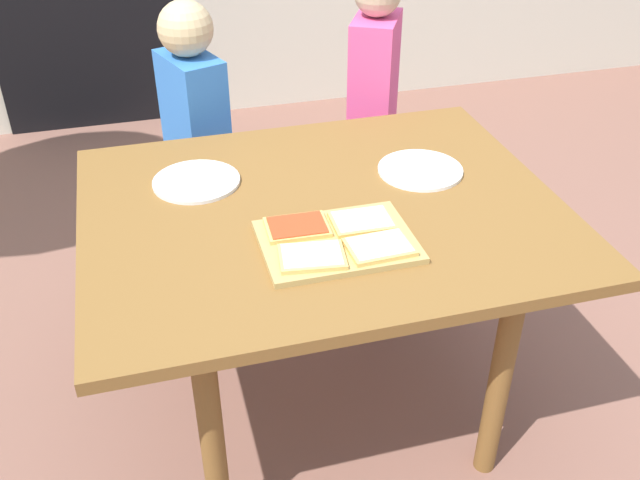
{
  "coord_description": "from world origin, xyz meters",
  "views": [
    {
      "loc": [
        -0.42,
        -1.51,
        1.63
      ],
      "look_at": [
        -0.01,
        0.0,
        0.58
      ],
      "focal_mm": 40.4,
      "sensor_mm": 36.0,
      "label": 1
    }
  ],
  "objects_px": {
    "plate_white_right": "(420,170)",
    "pizza_slice_near_right": "(380,247)",
    "pizza_slice_far_left": "(297,227)",
    "dining_table": "(323,232)",
    "child_right": "(373,109)",
    "plate_white_left": "(196,181)",
    "child_left": "(197,135)",
    "pizza_slice_near_left": "(312,256)",
    "cutting_board": "(337,242)",
    "pizza_slice_far_right": "(362,221)"
  },
  "relations": [
    {
      "from": "cutting_board",
      "to": "plate_white_right",
      "type": "relative_size",
      "value": 1.53
    },
    {
      "from": "plate_white_left",
      "to": "cutting_board",
      "type": "bearing_deg",
      "value": -53.69
    },
    {
      "from": "plate_white_right",
      "to": "child_left",
      "type": "distance_m",
      "value": 0.8
    },
    {
      "from": "cutting_board",
      "to": "pizza_slice_far_right",
      "type": "bearing_deg",
      "value": 32.68
    },
    {
      "from": "plate_white_left",
      "to": "child_right",
      "type": "height_order",
      "value": "child_right"
    },
    {
      "from": "pizza_slice_far_left",
      "to": "plate_white_right",
      "type": "relative_size",
      "value": 0.65
    },
    {
      "from": "dining_table",
      "to": "plate_white_right",
      "type": "bearing_deg",
      "value": 18.93
    },
    {
      "from": "dining_table",
      "to": "plate_white_left",
      "type": "distance_m",
      "value": 0.37
    },
    {
      "from": "child_left",
      "to": "child_right",
      "type": "xyz_separation_m",
      "value": [
        0.61,
        0.01,
        0.02
      ]
    },
    {
      "from": "plate_white_right",
      "to": "plate_white_left",
      "type": "bearing_deg",
      "value": 170.68
    },
    {
      "from": "cutting_board",
      "to": "pizza_slice_near_right",
      "type": "height_order",
      "value": "pizza_slice_near_right"
    },
    {
      "from": "child_left",
      "to": "pizza_slice_far_right",
      "type": "bearing_deg",
      "value": -69.48
    },
    {
      "from": "dining_table",
      "to": "child_left",
      "type": "height_order",
      "value": "child_left"
    },
    {
      "from": "child_left",
      "to": "pizza_slice_near_left",
      "type": "bearing_deg",
      "value": -80.78
    },
    {
      "from": "child_left",
      "to": "child_right",
      "type": "relative_size",
      "value": 0.95
    },
    {
      "from": "plate_white_right",
      "to": "plate_white_left",
      "type": "height_order",
      "value": "same"
    },
    {
      "from": "cutting_board",
      "to": "plate_white_left",
      "type": "height_order",
      "value": "cutting_board"
    },
    {
      "from": "pizza_slice_near_left",
      "to": "child_left",
      "type": "relative_size",
      "value": 0.16
    },
    {
      "from": "cutting_board",
      "to": "child_right",
      "type": "xyz_separation_m",
      "value": [
        0.39,
        0.87,
        -0.08
      ]
    },
    {
      "from": "child_right",
      "to": "pizza_slice_near_right",
      "type": "bearing_deg",
      "value": -108.13
    },
    {
      "from": "pizza_slice_far_left",
      "to": "pizza_slice_near_right",
      "type": "distance_m",
      "value": 0.21
    },
    {
      "from": "cutting_board",
      "to": "plate_white_right",
      "type": "bearing_deg",
      "value": 41.24
    },
    {
      "from": "dining_table",
      "to": "pizza_slice_near_left",
      "type": "distance_m",
      "value": 0.27
    },
    {
      "from": "dining_table",
      "to": "plate_white_right",
      "type": "height_order",
      "value": "plate_white_right"
    },
    {
      "from": "child_right",
      "to": "cutting_board",
      "type": "bearing_deg",
      "value": -114.02
    },
    {
      "from": "plate_white_right",
      "to": "plate_white_left",
      "type": "xyz_separation_m",
      "value": [
        -0.6,
        0.1,
        0.0
      ]
    },
    {
      "from": "dining_table",
      "to": "child_right",
      "type": "bearing_deg",
      "value": 61.66
    },
    {
      "from": "pizza_slice_near_left",
      "to": "child_left",
      "type": "height_order",
      "value": "child_left"
    },
    {
      "from": "cutting_board",
      "to": "child_right",
      "type": "bearing_deg",
      "value": 65.98
    },
    {
      "from": "plate_white_right",
      "to": "dining_table",
      "type": "bearing_deg",
      "value": -161.07
    },
    {
      "from": "cutting_board",
      "to": "pizza_slice_far_left",
      "type": "relative_size",
      "value": 2.35
    },
    {
      "from": "dining_table",
      "to": "pizza_slice_near_right",
      "type": "distance_m",
      "value": 0.27
    },
    {
      "from": "pizza_slice_near_left",
      "to": "pizza_slice_far_right",
      "type": "relative_size",
      "value": 1.07
    },
    {
      "from": "pizza_slice_near_left",
      "to": "plate_white_right",
      "type": "xyz_separation_m",
      "value": [
        0.4,
        0.34,
        -0.02
      ]
    },
    {
      "from": "plate_white_left",
      "to": "dining_table",
      "type": "bearing_deg",
      "value": -34.82
    },
    {
      "from": "pizza_slice_far_left",
      "to": "pizza_slice_far_right",
      "type": "height_order",
      "value": "same"
    },
    {
      "from": "plate_white_left",
      "to": "child_right",
      "type": "relative_size",
      "value": 0.21
    },
    {
      "from": "plate_white_right",
      "to": "pizza_slice_near_right",
      "type": "bearing_deg",
      "value": -124.71
    },
    {
      "from": "dining_table",
      "to": "child_left",
      "type": "xyz_separation_m",
      "value": [
        -0.24,
        0.69,
        -0.01
      ]
    },
    {
      "from": "pizza_slice_near_left",
      "to": "plate_white_left",
      "type": "bearing_deg",
      "value": 114.67
    },
    {
      "from": "plate_white_left",
      "to": "child_left",
      "type": "bearing_deg",
      "value": 83.74
    },
    {
      "from": "pizza_slice_far_left",
      "to": "plate_white_right",
      "type": "xyz_separation_m",
      "value": [
        0.4,
        0.22,
        -0.02
      ]
    },
    {
      "from": "dining_table",
      "to": "pizza_slice_far_left",
      "type": "relative_size",
      "value": 7.96
    },
    {
      "from": "cutting_board",
      "to": "pizza_slice_near_left",
      "type": "relative_size",
      "value": 2.21
    },
    {
      "from": "pizza_slice_near_left",
      "to": "child_right",
      "type": "bearing_deg",
      "value": 63.47
    },
    {
      "from": "pizza_slice_far_left",
      "to": "plate_white_right",
      "type": "distance_m",
      "value": 0.46
    },
    {
      "from": "pizza_slice_far_left",
      "to": "pizza_slice_near_right",
      "type": "xyz_separation_m",
      "value": [
        0.16,
        -0.13,
        0.0
      ]
    },
    {
      "from": "dining_table",
      "to": "child_right",
      "type": "xyz_separation_m",
      "value": [
        0.37,
        0.69,
        0.01
      ]
    },
    {
      "from": "pizza_slice_near_right",
      "to": "child_left",
      "type": "height_order",
      "value": "child_left"
    },
    {
      "from": "pizza_slice_near_left",
      "to": "dining_table",
      "type": "bearing_deg",
      "value": 69.08
    }
  ]
}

